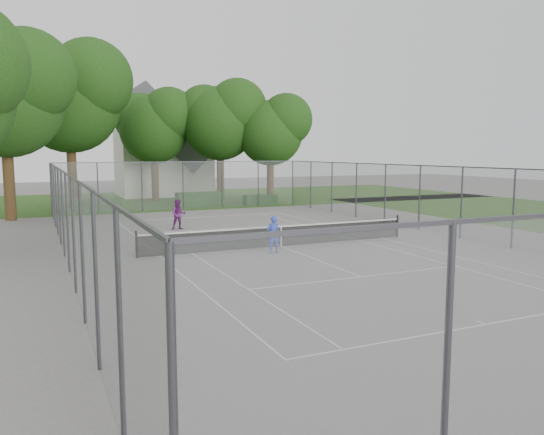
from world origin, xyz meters
name	(u,v)px	position (x,y,z in m)	size (l,w,h in m)	color
ground	(281,246)	(0.00, 0.00, 0.00)	(120.00, 120.00, 0.00)	slate
grass_far	(158,199)	(0.00, 26.00, 0.00)	(60.00, 20.00, 0.00)	#274D16
court_markings	(281,246)	(0.00, 0.00, 0.01)	(11.03, 23.83, 0.01)	silver
tennis_net	(281,235)	(0.00, 0.00, 0.51)	(12.87, 0.10, 1.10)	black
perimeter_fence	(281,206)	(0.00, 0.00, 1.81)	(18.08, 34.08, 3.52)	#38383D
tree_far_left	(70,93)	(-7.27, 20.84, 8.49)	(8.59, 7.85, 12.35)	#3E2A16
tree_far_midleft	(155,123)	(-0.33, 24.79, 6.66)	(6.74, 6.15, 9.69)	#3E2A16
tree_far_midright	(221,117)	(4.86, 22.47, 7.16)	(7.25, 6.62, 10.42)	#3E2A16
tree_far_right	(271,128)	(8.62, 20.31, 6.27)	(6.35, 5.80, 9.13)	#3E2A16
tree_side_back	(5,90)	(-11.31, 15.05, 7.91)	(8.01, 7.31, 11.51)	#3E2A16
hedge_left	(99,205)	(-5.80, 18.47, 0.43)	(3.40, 1.02, 0.85)	#1C4516
hedge_mid	(199,200)	(1.59, 18.25, 0.57)	(3.60, 1.03, 1.13)	#1C4516
hedge_right	(260,200)	(6.49, 17.77, 0.40)	(2.69, 0.99, 0.81)	#1C4516
house	(163,152)	(1.59, 30.48, 4.24)	(8.47, 6.56, 10.54)	beige
girl_player	(273,234)	(-0.93, -1.20, 0.78)	(0.57, 0.37, 1.56)	blue
woman_player	(179,214)	(-2.88, 7.06, 0.83)	(0.81, 0.63, 1.66)	#682268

